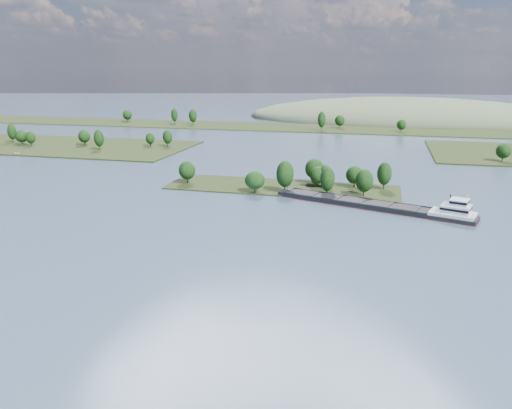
# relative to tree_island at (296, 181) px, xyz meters

# --- Properties ---
(ground) EXTENTS (1800.00, 1800.00, 0.00)m
(ground) POSITION_rel_tree_island_xyz_m (-6.08, -59.20, -3.79)
(ground) COLOR #3B4C66
(ground) RESTS_ON ground
(tree_island) EXTENTS (100.00, 32.90, 14.46)m
(tree_island) POSITION_rel_tree_island_xyz_m (0.00, 0.00, 0.00)
(tree_island) COLOR black
(tree_island) RESTS_ON ground
(back_shoreline) EXTENTS (900.00, 60.00, 16.80)m
(back_shoreline) POSITION_rel_tree_island_xyz_m (1.78, 220.65, -3.06)
(back_shoreline) COLOR black
(back_shoreline) RESTS_ON ground
(hill_west) EXTENTS (320.00, 160.00, 44.00)m
(hill_west) POSITION_rel_tree_island_xyz_m (53.92, 320.80, -3.79)
(hill_west) COLOR #4B5A3E
(hill_west) RESTS_ON ground
(cargo_barge) EXTENTS (74.54, 31.86, 10.21)m
(cargo_barge) POSITION_rel_tree_island_xyz_m (37.37, -22.64, -2.50)
(cargo_barge) COLOR black
(cargo_barge) RESTS_ON ground
(motorboat) EXTENTS (5.50, 3.32, 1.99)m
(motorboat) POSITION_rel_tree_island_xyz_m (-175.66, 43.32, -2.79)
(motorboat) COLOR silver
(motorboat) RESTS_ON ground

